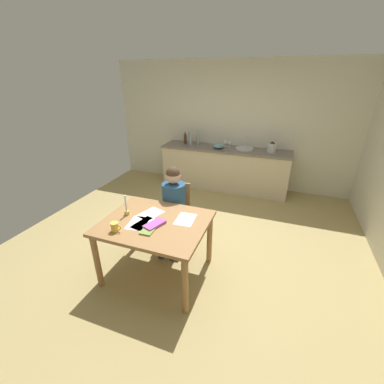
# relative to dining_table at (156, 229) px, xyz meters

# --- Properties ---
(ground_plane) EXTENTS (5.20, 5.20, 0.04)m
(ground_plane) POSITION_rel_dining_table_xyz_m (0.14, 0.65, -0.66)
(ground_plane) COLOR tan
(wall_back) EXTENTS (5.20, 0.12, 2.60)m
(wall_back) POSITION_rel_dining_table_xyz_m (0.14, 3.25, 0.66)
(wall_back) COLOR beige
(wall_back) RESTS_ON ground
(kitchen_counter) EXTENTS (2.70, 0.64, 0.90)m
(kitchen_counter) POSITION_rel_dining_table_xyz_m (0.14, 2.89, -0.19)
(kitchen_counter) COLOR beige
(kitchen_counter) RESTS_ON ground
(dining_table) EXTENTS (1.20, 0.99, 0.75)m
(dining_table) POSITION_rel_dining_table_xyz_m (0.00, 0.00, 0.00)
(dining_table) COLOR #9E7042
(dining_table) RESTS_ON ground
(chair_at_table) EXTENTS (0.44, 0.44, 0.89)m
(chair_at_table) POSITION_rel_dining_table_xyz_m (-0.06, 0.73, -0.14)
(chair_at_table) COLOR #9E7042
(chair_at_table) RESTS_ON ground
(person_seated) EXTENTS (0.36, 0.61, 1.19)m
(person_seated) POSITION_rel_dining_table_xyz_m (-0.04, 0.59, 0.04)
(person_seated) COLOR navy
(person_seated) RESTS_ON ground
(coffee_mug) EXTENTS (0.12, 0.09, 0.10)m
(coffee_mug) POSITION_rel_dining_table_xyz_m (-0.31, -0.32, 0.16)
(coffee_mug) COLOR #F2CC4C
(coffee_mug) RESTS_ON dining_table
(candlestick) EXTENTS (0.06, 0.06, 0.26)m
(candlestick) POSITION_rel_dining_table_xyz_m (-0.39, 0.02, 0.18)
(candlestick) COLOR gold
(candlestick) RESTS_ON dining_table
(book_magazine) EXTENTS (0.14, 0.21, 0.02)m
(book_magazine) POSITION_rel_dining_table_xyz_m (0.02, -0.19, 0.11)
(book_magazine) COLOR olive
(book_magazine) RESTS_ON dining_table
(book_cookery) EXTENTS (0.20, 0.28, 0.03)m
(book_cookery) POSITION_rel_dining_table_xyz_m (0.04, -0.08, 0.12)
(book_cookery) COLOR #A94FB0
(book_cookery) RESTS_ON dining_table
(paper_letter) EXTENTS (0.23, 0.31, 0.00)m
(paper_letter) POSITION_rel_dining_table_xyz_m (0.31, 0.17, 0.11)
(paper_letter) COLOR white
(paper_letter) RESTS_ON dining_table
(paper_bill) EXTENTS (0.29, 0.35, 0.00)m
(paper_bill) POSITION_rel_dining_table_xyz_m (-0.13, 0.14, 0.11)
(paper_bill) COLOR white
(paper_bill) RESTS_ON dining_table
(paper_envelope) EXTENTS (0.25, 0.32, 0.00)m
(paper_envelope) POSITION_rel_dining_table_xyz_m (-0.17, -0.10, 0.11)
(paper_envelope) COLOR white
(paper_envelope) RESTS_ON dining_table
(paper_receipt) EXTENTS (0.27, 0.34, 0.00)m
(paper_receipt) POSITION_rel_dining_table_xyz_m (-0.07, -0.09, 0.11)
(paper_receipt) COLOR white
(paper_receipt) RESTS_ON dining_table
(sink_unit) EXTENTS (0.36, 0.36, 0.24)m
(sink_unit) POSITION_rel_dining_table_xyz_m (0.54, 2.90, 0.28)
(sink_unit) COLOR #B2B7BC
(sink_unit) RESTS_ON kitchen_counter
(bottle_oil) EXTENTS (0.06, 0.06, 0.25)m
(bottle_oil) POSITION_rel_dining_table_xyz_m (-0.79, 2.96, 0.36)
(bottle_oil) COLOR #593319
(bottle_oil) RESTS_ON kitchen_counter
(bottle_vinegar) EXTENTS (0.06, 0.06, 0.29)m
(bottle_vinegar) POSITION_rel_dining_table_xyz_m (-0.69, 2.92, 0.38)
(bottle_vinegar) COLOR #8C999E
(bottle_vinegar) RESTS_ON kitchen_counter
(bottle_wine_red) EXTENTS (0.06, 0.06, 0.27)m
(bottle_wine_red) POSITION_rel_dining_table_xyz_m (-0.61, 2.82, 0.37)
(bottle_wine_red) COLOR #8C999E
(bottle_wine_red) RESTS_ON kitchen_counter
(bottle_sauce) EXTENTS (0.06, 0.06, 0.32)m
(bottle_sauce) POSITION_rel_dining_table_xyz_m (-0.49, 2.95, 0.39)
(bottle_sauce) COLOR #8C999E
(bottle_sauce) RESTS_ON kitchen_counter
(mixing_bowl) EXTENTS (0.25, 0.25, 0.11)m
(mixing_bowl) POSITION_rel_dining_table_xyz_m (0.01, 2.82, 0.31)
(mixing_bowl) COLOR #668C99
(mixing_bowl) RESTS_ON kitchen_counter
(stovetop_kettle) EXTENTS (0.18, 0.18, 0.22)m
(stovetop_kettle) POSITION_rel_dining_table_xyz_m (1.07, 2.89, 0.35)
(stovetop_kettle) COLOR #B7BABF
(stovetop_kettle) RESTS_ON kitchen_counter
(wine_glass_near_sink) EXTENTS (0.07, 0.07, 0.15)m
(wine_glass_near_sink) POSITION_rel_dining_table_xyz_m (0.19, 3.04, 0.36)
(wine_glass_near_sink) COLOR silver
(wine_glass_near_sink) RESTS_ON kitchen_counter
(wine_glass_by_kettle) EXTENTS (0.07, 0.07, 0.15)m
(wine_glass_by_kettle) POSITION_rel_dining_table_xyz_m (0.10, 3.04, 0.36)
(wine_glass_by_kettle) COLOR silver
(wine_glass_by_kettle) RESTS_ON kitchen_counter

